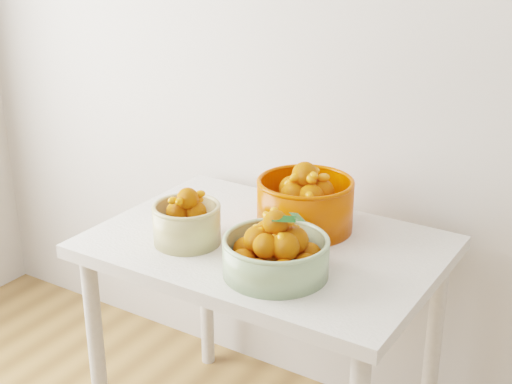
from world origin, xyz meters
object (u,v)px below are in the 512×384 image
Objects in this scene: table at (266,270)px; bowl_cream at (187,222)px; bowl_green at (276,252)px; bowl_orange at (305,203)px.

table is 0.28m from bowl_cream.
bowl_cream is 0.75× the size of bowl_green.
bowl_green reaches higher than table.
bowl_green reaches higher than bowl_cream.
table is at bearing 128.33° from bowl_green.
bowl_orange is (0.24, 0.27, 0.02)m from bowl_cream.
bowl_cream is 0.72× the size of bowl_orange.
table is 0.23m from bowl_orange.
bowl_green is (0.13, -0.16, 0.16)m from table.
bowl_green is 0.31m from bowl_orange.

